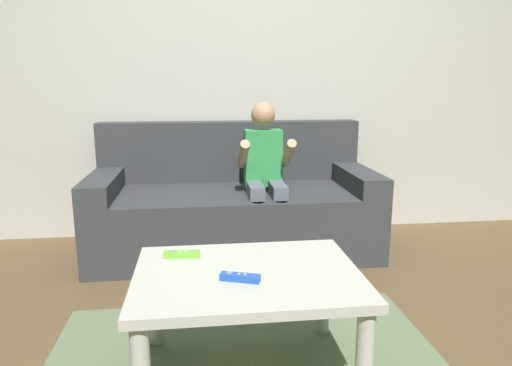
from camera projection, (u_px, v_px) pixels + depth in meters
wall_back at (250, 59)px, 3.25m from camera, size 4.90×0.05×2.50m
couch at (234, 207)px, 3.05m from camera, size 1.79×0.80×0.82m
person_seated_on_couch at (265, 171)px, 2.85m from camera, size 0.33×0.40×0.97m
coffee_table at (247, 289)px, 1.69m from camera, size 0.82×0.62×0.41m
game_remote_blue_near_edge at (240, 277)px, 1.60m from camera, size 0.14×0.08×0.03m
game_remote_lime_center at (182, 254)px, 1.82m from camera, size 0.14×0.05×0.03m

